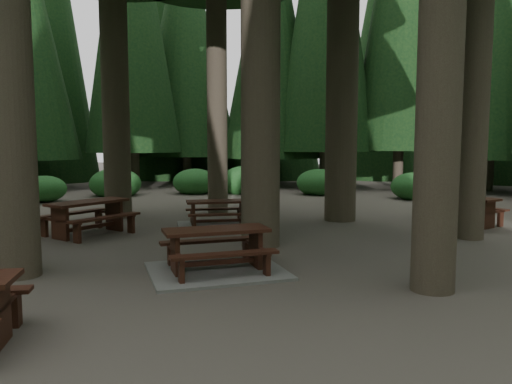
% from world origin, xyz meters
% --- Properties ---
extents(ground, '(80.00, 80.00, 0.00)m').
position_xyz_m(ground, '(0.00, 0.00, 0.00)').
color(ground, '#544D44').
rests_on(ground, ground).
extents(picnic_table_a, '(2.94, 2.78, 0.78)m').
position_xyz_m(picnic_table_a, '(0.46, -2.13, 0.26)').
color(picnic_table_a, gray).
rests_on(picnic_table_a, ground).
extents(picnic_table_b, '(2.22, 2.41, 0.84)m').
position_xyz_m(picnic_table_b, '(-3.58, 0.67, 0.56)').
color(picnic_table_b, '#34150F').
rests_on(picnic_table_b, ground).
extents(picnic_table_c, '(2.60, 2.39, 0.71)m').
position_xyz_m(picnic_table_c, '(-0.78, 2.41, 0.23)').
color(picnic_table_c, gray).
rests_on(picnic_table_c, ground).
extents(picnic_table_d, '(2.32, 2.32, 0.79)m').
position_xyz_m(picnic_table_d, '(5.73, 4.01, 0.52)').
color(picnic_table_d, '#34150F').
rests_on(picnic_table_d, ground).
extents(shrub_ring, '(23.86, 24.64, 1.49)m').
position_xyz_m(shrub_ring, '(0.70, 0.75, 0.40)').
color(shrub_ring, '#256020').
rests_on(shrub_ring, ground).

